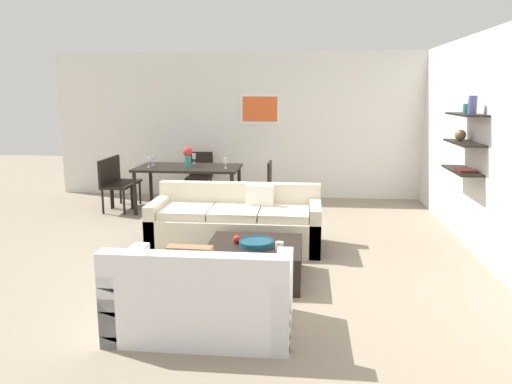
% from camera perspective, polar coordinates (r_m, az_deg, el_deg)
% --- Properties ---
extents(ground_plane, '(18.00, 18.00, 0.00)m').
position_cam_1_polar(ground_plane, '(6.26, -2.84, -7.05)').
color(ground_plane, gray).
extents(back_wall_unit, '(8.40, 0.09, 2.70)m').
position_cam_1_polar(back_wall_unit, '(9.44, 2.16, 7.57)').
color(back_wall_unit, silver).
rests_on(back_wall_unit, ground).
extents(right_wall_shelf_unit, '(0.34, 8.20, 2.70)m').
position_cam_1_polar(right_wall_shelf_unit, '(6.83, 23.96, 5.13)').
color(right_wall_shelf_unit, silver).
rests_on(right_wall_shelf_unit, ground).
extents(sofa_beige, '(2.17, 0.90, 0.78)m').
position_cam_1_polar(sofa_beige, '(6.49, -2.24, -3.68)').
color(sofa_beige, beige).
rests_on(sofa_beige, ground).
extents(loveseat_white, '(1.48, 0.90, 0.78)m').
position_cam_1_polar(loveseat_white, '(4.29, -6.10, -11.80)').
color(loveseat_white, white).
rests_on(loveseat_white, ground).
extents(coffee_table, '(1.00, 0.95, 0.38)m').
position_cam_1_polar(coffee_table, '(5.41, -0.17, -7.93)').
color(coffee_table, black).
rests_on(coffee_table, ground).
extents(decorative_bowl, '(0.37, 0.37, 0.06)m').
position_cam_1_polar(decorative_bowl, '(5.30, 0.05, -5.80)').
color(decorative_bowl, navy).
rests_on(decorative_bowl, coffee_table).
extents(candle_jar, '(0.09, 0.09, 0.08)m').
position_cam_1_polar(candle_jar, '(5.19, 2.69, -6.12)').
color(candle_jar, silver).
rests_on(candle_jar, coffee_table).
extents(apple_on_coffee_table, '(0.08, 0.08, 0.08)m').
position_cam_1_polar(apple_on_coffee_table, '(5.39, -2.19, -5.41)').
color(apple_on_coffee_table, red).
rests_on(apple_on_coffee_table, coffee_table).
extents(dining_table, '(1.71, 0.96, 0.75)m').
position_cam_1_polar(dining_table, '(8.43, -7.69, 2.41)').
color(dining_table, black).
rests_on(dining_table, ground).
extents(dining_chair_left_far, '(0.44, 0.44, 0.88)m').
position_cam_1_polar(dining_chair_left_far, '(9.04, -15.14, 1.59)').
color(dining_chair_left_far, black).
rests_on(dining_chair_left_far, ground).
extents(dining_chair_right_near, '(0.44, 0.44, 0.88)m').
position_cam_1_polar(dining_chair_right_near, '(8.05, 0.74, 0.82)').
color(dining_chair_right_near, black).
rests_on(dining_chair_right_near, ground).
extents(dining_chair_left_near, '(0.44, 0.44, 0.88)m').
position_cam_1_polar(dining_chair_left_near, '(8.64, -16.15, 1.11)').
color(dining_chair_left_near, black).
rests_on(dining_chair_left_near, ground).
extents(dining_chair_head, '(0.44, 0.44, 0.88)m').
position_cam_1_polar(dining_chair_head, '(9.31, -6.39, 2.20)').
color(dining_chair_head, black).
rests_on(dining_chair_head, ground).
extents(wine_glass_head, '(0.06, 0.06, 0.17)m').
position_cam_1_polar(wine_glass_head, '(8.81, -7.09, 4.03)').
color(wine_glass_head, silver).
rests_on(wine_glass_head, dining_table).
extents(wine_glass_left_far, '(0.08, 0.08, 0.16)m').
position_cam_1_polar(wine_glass_left_far, '(8.69, -11.69, 3.78)').
color(wine_glass_left_far, silver).
rests_on(wine_glass_left_far, dining_table).
extents(wine_glass_right_near, '(0.06, 0.06, 0.17)m').
position_cam_1_polar(wine_glass_right_near, '(8.16, -3.50, 3.53)').
color(wine_glass_right_near, silver).
rests_on(wine_glass_right_near, dining_table).
extents(wine_glass_left_near, '(0.07, 0.07, 0.17)m').
position_cam_1_polar(wine_glass_left_near, '(8.47, -12.17, 3.60)').
color(wine_glass_left_near, silver).
rests_on(wine_glass_left_near, dining_table).
extents(centerpiece_vase, '(0.16, 0.16, 0.33)m').
position_cam_1_polar(centerpiece_vase, '(8.39, -7.77, 4.22)').
color(centerpiece_vase, teal).
rests_on(centerpiece_vase, dining_table).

